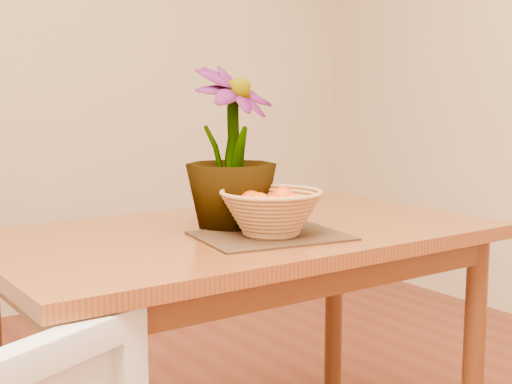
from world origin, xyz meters
TOP-DOWN VIEW (x-y plane):
  - wall_back at (0.00, 2.25)m, footprint 4.00×0.02m
  - table at (0.00, 0.30)m, footprint 1.40×0.80m
  - placemat at (-0.01, 0.16)m, footprint 0.42×0.34m
  - wicker_basket at (-0.01, 0.16)m, footprint 0.27×0.27m
  - orange_pile at (-0.01, 0.16)m, footprint 0.18×0.18m
  - potted_plant at (-0.02, 0.32)m, footprint 0.32×0.32m

SIDE VIEW (x-z plane):
  - table at x=0.00m, z-range 0.29..1.04m
  - placemat at x=-0.01m, z-range 0.75..0.76m
  - wicker_basket at x=-0.01m, z-range 0.75..0.87m
  - orange_pile at x=-0.01m, z-range 0.80..0.87m
  - potted_plant at x=-0.02m, z-range 0.75..1.20m
  - wall_back at x=0.00m, z-range 0.00..2.70m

